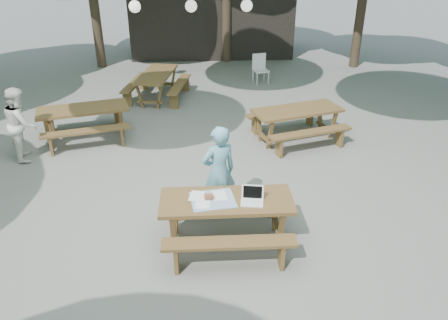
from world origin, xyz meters
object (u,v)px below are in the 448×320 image
at_px(woman, 219,172).
at_px(second_person, 21,124).
at_px(picnic_table_nw, 85,123).
at_px(main_picnic_table, 227,219).
at_px(plastic_chair, 260,75).

bearing_deg(woman, second_person, -52.95).
bearing_deg(woman, picnic_table_nw, -70.33).
bearing_deg(second_person, woman, -137.37).
relative_size(picnic_table_nw, second_person, 1.45).
bearing_deg(second_person, picnic_table_nw, -65.66).
relative_size(main_picnic_table, woman, 1.23).
height_order(main_picnic_table, picnic_table_nw, same).
height_order(picnic_table_nw, woman, woman).
height_order(main_picnic_table, second_person, second_person).
height_order(main_picnic_table, plastic_chair, plastic_chair).
relative_size(second_person, plastic_chair, 1.72).
bearing_deg(woman, plastic_chair, -125.48).
bearing_deg(woman, main_picnic_table, 73.77).
bearing_deg(second_person, main_picnic_table, -144.00).
height_order(woman, plastic_chair, woman).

